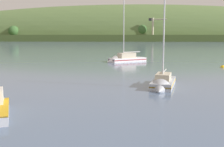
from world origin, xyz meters
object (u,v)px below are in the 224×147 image
Objects in this scene: sailboat_near_mooring at (124,60)px; dockside_crane at (153,30)px; mooring_buoy_midchannel at (223,67)px; sailboat_outer_reach at (163,85)px.

dockside_crane is at bearing -129.65° from sailboat_near_mooring.
dockside_crane is 1.41× the size of sailboat_near_mooring.
dockside_crane is at bearing 82.83° from mooring_buoy_midchannel.
dockside_crane reaches higher than sailboat_near_mooring.
sailboat_outer_reach is (-37.85, -205.62, -9.27)m from dockside_crane.
dockside_crane reaches higher than sailboat_outer_reach.
dockside_crane reaches higher than mooring_buoy_midchannel.
mooring_buoy_midchannel is at bearing -76.30° from dockside_crane.
mooring_buoy_midchannel is (-23.64, -187.83, -9.57)m from dockside_crane.
sailboat_outer_reach is 22.77m from mooring_buoy_midchannel.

